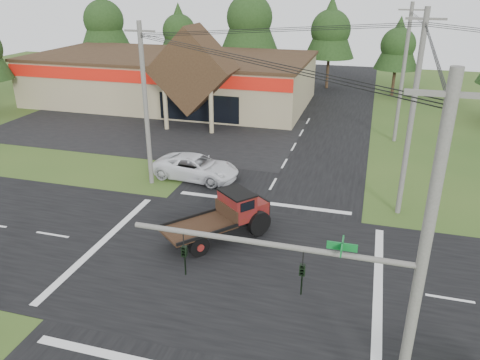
% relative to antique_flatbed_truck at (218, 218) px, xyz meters
% --- Properties ---
extents(ground, '(120.00, 120.00, 0.00)m').
position_rel_antique_flatbed_truck_xyz_m(ground, '(1.25, -2.17, -1.23)').
color(ground, '#2F4E1C').
rests_on(ground, ground).
extents(road_ns, '(12.00, 120.00, 0.02)m').
position_rel_antique_flatbed_truck_xyz_m(road_ns, '(1.25, -2.17, -1.22)').
color(road_ns, black).
rests_on(road_ns, ground).
extents(road_ew, '(120.00, 12.00, 0.02)m').
position_rel_antique_flatbed_truck_xyz_m(road_ew, '(1.25, -2.17, -1.22)').
color(road_ew, black).
rests_on(road_ew, ground).
extents(parking_apron, '(28.00, 14.00, 0.02)m').
position_rel_antique_flatbed_truck_xyz_m(parking_apron, '(-12.75, 16.83, -1.22)').
color(parking_apron, black).
rests_on(parking_apron, ground).
extents(cvs_building, '(30.40, 18.20, 9.19)m').
position_rel_antique_flatbed_truck_xyz_m(cvs_building, '(-14.45, 27.40, 1.55)').
color(cvs_building, tan).
rests_on(cvs_building, ground).
extents(traffic_signal_mast, '(8.12, 0.24, 7.00)m').
position_rel_antique_flatbed_truck_xyz_m(traffic_signal_mast, '(7.07, -9.67, 3.19)').
color(traffic_signal_mast, '#595651').
rests_on(traffic_signal_mast, ground).
extents(utility_pole_nr, '(2.00, 0.30, 11.00)m').
position_rel_antique_flatbed_truck_xyz_m(utility_pole_nr, '(8.75, -9.67, 4.41)').
color(utility_pole_nr, '#595651').
rests_on(utility_pole_nr, ground).
extents(utility_pole_nw, '(2.00, 0.30, 10.50)m').
position_rel_antique_flatbed_truck_xyz_m(utility_pole_nw, '(-6.75, 5.83, 4.16)').
color(utility_pole_nw, '#595651').
rests_on(utility_pole_nw, ground).
extents(utility_pole_ne, '(2.00, 0.30, 11.50)m').
position_rel_antique_flatbed_truck_xyz_m(utility_pole_ne, '(9.25, 5.83, 4.66)').
color(utility_pole_ne, '#595651').
rests_on(utility_pole_ne, ground).
extents(utility_pole_n, '(2.00, 0.30, 11.20)m').
position_rel_antique_flatbed_truck_xyz_m(utility_pole_n, '(9.25, 19.83, 4.51)').
color(utility_pole_n, '#595651').
rests_on(utility_pole_n, ground).
extents(tree_row_a, '(6.72, 6.72, 12.12)m').
position_rel_antique_flatbed_truck_xyz_m(tree_row_a, '(-28.75, 37.83, 6.82)').
color(tree_row_a, '#332316').
rests_on(tree_row_a, ground).
extents(tree_row_b, '(5.60, 5.60, 10.10)m').
position_rel_antique_flatbed_truck_xyz_m(tree_row_b, '(-18.75, 39.83, 5.47)').
color(tree_row_b, '#332316').
rests_on(tree_row_b, ground).
extents(tree_row_c, '(7.28, 7.28, 13.13)m').
position_rel_antique_flatbed_truck_xyz_m(tree_row_c, '(-8.75, 38.83, 7.49)').
color(tree_row_c, '#332316').
rests_on(tree_row_c, ground).
extents(tree_row_d, '(6.16, 6.16, 11.11)m').
position_rel_antique_flatbed_truck_xyz_m(tree_row_d, '(1.25, 39.83, 6.14)').
color(tree_row_d, '#332316').
rests_on(tree_row_d, ground).
extents(tree_row_e, '(5.04, 5.04, 9.09)m').
position_rel_antique_flatbed_truck_xyz_m(tree_row_e, '(9.25, 37.83, 4.80)').
color(tree_row_e, '#332316').
rests_on(tree_row_e, ground).
extents(antique_flatbed_truck, '(5.50, 5.96, 2.46)m').
position_rel_antique_flatbed_truck_xyz_m(antique_flatbed_truck, '(0.00, 0.00, 0.00)').
color(antique_flatbed_truck, '#591B0C').
rests_on(antique_flatbed_truck, ground).
extents(white_pickup, '(6.14, 3.30, 1.64)m').
position_rel_antique_flatbed_truck_xyz_m(white_pickup, '(-4.08, 7.41, -0.41)').
color(white_pickup, white).
rests_on(white_pickup, ground).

